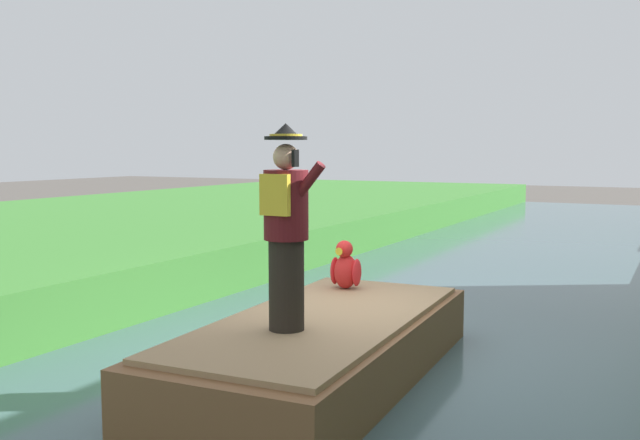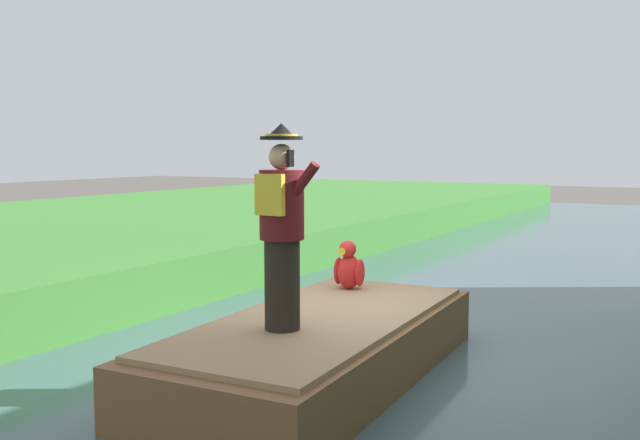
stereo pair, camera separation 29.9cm
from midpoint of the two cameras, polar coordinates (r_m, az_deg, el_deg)
name	(u,v)px [view 2 (the right image)]	position (r m, az deg, el deg)	size (l,w,h in m)	color
ground_plane	(352,369)	(7.70, 3.70, -11.90)	(80.00, 80.00, 0.00)	#4C4742
canal_water	(352,364)	(7.69, 3.70, -11.55)	(6.15, 48.00, 0.10)	#3D565B
boat	(321,347)	(7.03, 1.29, -10.22)	(2.02, 4.29, 0.61)	brown
person_pirate	(282,228)	(6.30, -1.73, -0.63)	(0.61, 0.42, 1.85)	black
parrot_plush	(349,268)	(8.25, 3.38, -3.89)	(0.36, 0.35, 0.57)	red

